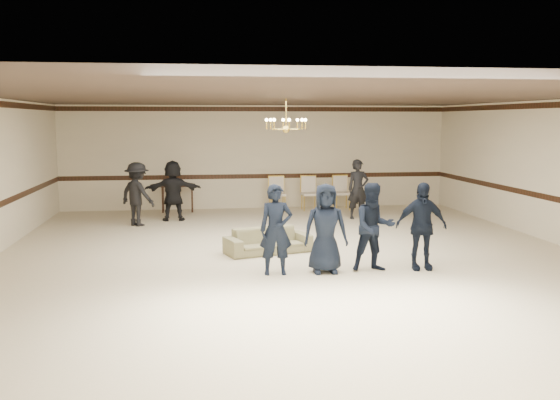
{
  "coord_description": "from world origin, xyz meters",
  "views": [
    {
      "loc": [
        -1.99,
        -12.14,
        2.75
      ],
      "look_at": [
        -0.34,
        -0.5,
        1.22
      ],
      "focal_mm": 39.59,
      "sensor_mm": 36.0,
      "label": 1
    }
  ],
  "objects_px": {
    "banquet_chair_right": "(342,193)",
    "chandelier": "(286,114)",
    "boy_d": "(421,226)",
    "adult_mid": "(173,191)",
    "adult_right": "(358,189)",
    "boy_c": "(374,227)",
    "console_table": "(178,198)",
    "adult_left": "(137,194)",
    "banquet_chair_mid": "(310,193)",
    "boy_b": "(326,228)",
    "settee": "(268,241)",
    "banquet_chair_left": "(277,194)",
    "boy_a": "(276,230)"
  },
  "relations": [
    {
      "from": "banquet_chair_right",
      "to": "chandelier",
      "type": "bearing_deg",
      "value": -120.2
    },
    {
      "from": "boy_d",
      "to": "adult_mid",
      "type": "distance_m",
      "value": 7.84
    },
    {
      "from": "boy_d",
      "to": "adult_right",
      "type": "height_order",
      "value": "adult_right"
    },
    {
      "from": "boy_c",
      "to": "banquet_chair_right",
      "type": "bearing_deg",
      "value": 79.05
    },
    {
      "from": "chandelier",
      "to": "adult_mid",
      "type": "distance_m",
      "value": 5.06
    },
    {
      "from": "adult_right",
      "to": "banquet_chair_right",
      "type": "bearing_deg",
      "value": 86.1
    },
    {
      "from": "adult_right",
      "to": "console_table",
      "type": "xyz_separation_m",
      "value": [
        -5.03,
        2.01,
        -0.42
      ]
    },
    {
      "from": "banquet_chair_right",
      "to": "adult_right",
      "type": "bearing_deg",
      "value": -93.72
    },
    {
      "from": "adult_mid",
      "to": "console_table",
      "type": "relative_size",
      "value": 1.7
    },
    {
      "from": "adult_left",
      "to": "console_table",
      "type": "height_order",
      "value": "adult_left"
    },
    {
      "from": "boy_d",
      "to": "console_table",
      "type": "relative_size",
      "value": 1.66
    },
    {
      "from": "boy_c",
      "to": "console_table",
      "type": "distance_m",
      "value": 8.74
    },
    {
      "from": "adult_mid",
      "to": "banquet_chair_right",
      "type": "distance_m",
      "value": 5.28
    },
    {
      "from": "chandelier",
      "to": "banquet_chair_mid",
      "type": "height_order",
      "value": "chandelier"
    },
    {
      "from": "chandelier",
      "to": "banquet_chair_right",
      "type": "height_order",
      "value": "chandelier"
    },
    {
      "from": "boy_b",
      "to": "boy_c",
      "type": "xyz_separation_m",
      "value": [
        0.9,
        0.0,
        0.0
      ]
    },
    {
      "from": "settee",
      "to": "adult_left",
      "type": "distance_m",
      "value": 4.85
    },
    {
      "from": "settee",
      "to": "adult_right",
      "type": "xyz_separation_m",
      "value": [
        3.03,
        4.09,
        0.57
      ]
    },
    {
      "from": "boy_d",
      "to": "console_table",
      "type": "distance_m",
      "value": 9.16
    },
    {
      "from": "boy_c",
      "to": "banquet_chair_left",
      "type": "height_order",
      "value": "boy_c"
    },
    {
      "from": "banquet_chair_right",
      "to": "adult_left",
      "type": "bearing_deg",
      "value": -165.06
    },
    {
      "from": "banquet_chair_mid",
      "to": "adult_left",
      "type": "bearing_deg",
      "value": -161.51
    },
    {
      "from": "boy_c",
      "to": "settee",
      "type": "distance_m",
      "value": 2.55
    },
    {
      "from": "banquet_chair_mid",
      "to": "settee",
      "type": "bearing_deg",
      "value": -113.27
    },
    {
      "from": "boy_a",
      "to": "banquet_chair_mid",
      "type": "height_order",
      "value": "boy_a"
    },
    {
      "from": "chandelier",
      "to": "boy_c",
      "type": "distance_m",
      "value": 3.42
    },
    {
      "from": "adult_left",
      "to": "banquet_chair_right",
      "type": "bearing_deg",
      "value": -120.38
    },
    {
      "from": "settee",
      "to": "banquet_chair_right",
      "type": "height_order",
      "value": "banquet_chair_right"
    },
    {
      "from": "boy_c",
      "to": "adult_mid",
      "type": "xyz_separation_m",
      "value": [
        -3.79,
        6.28,
        0.02
      ]
    },
    {
      "from": "boy_b",
      "to": "banquet_chair_left",
      "type": "xyz_separation_m",
      "value": [
        0.18,
        7.69,
        -0.3
      ]
    },
    {
      "from": "adult_right",
      "to": "adult_left",
      "type": "bearing_deg",
      "value": 178.14
    },
    {
      "from": "boy_c",
      "to": "banquet_chair_mid",
      "type": "height_order",
      "value": "boy_c"
    },
    {
      "from": "chandelier",
      "to": "adult_right",
      "type": "bearing_deg",
      "value": 53.52
    },
    {
      "from": "boy_a",
      "to": "boy_c",
      "type": "height_order",
      "value": "same"
    },
    {
      "from": "chandelier",
      "to": "banquet_chair_left",
      "type": "distance_m",
      "value": 5.8
    },
    {
      "from": "boy_a",
      "to": "boy_c",
      "type": "bearing_deg",
      "value": 1.71
    },
    {
      "from": "boy_b",
      "to": "adult_right",
      "type": "xyz_separation_m",
      "value": [
        2.21,
        5.88,
        0.02
      ]
    },
    {
      "from": "boy_b",
      "to": "console_table",
      "type": "xyz_separation_m",
      "value": [
        -2.82,
        7.89,
        -0.4
      ]
    },
    {
      "from": "console_table",
      "to": "chandelier",
      "type": "bearing_deg",
      "value": -70.19
    },
    {
      "from": "boy_a",
      "to": "adult_left",
      "type": "relative_size",
      "value": 0.98
    },
    {
      "from": "boy_c",
      "to": "adult_right",
      "type": "bearing_deg",
      "value": 75.98
    },
    {
      "from": "adult_mid",
      "to": "adult_right",
      "type": "relative_size",
      "value": 1.0
    },
    {
      "from": "banquet_chair_right",
      "to": "console_table",
      "type": "distance_m",
      "value": 5.01
    },
    {
      "from": "chandelier",
      "to": "banquet_chair_left",
      "type": "height_order",
      "value": "chandelier"
    },
    {
      "from": "boy_d",
      "to": "adult_mid",
      "type": "xyz_separation_m",
      "value": [
        -4.69,
        6.28,
        0.02
      ]
    },
    {
      "from": "adult_right",
      "to": "console_table",
      "type": "bearing_deg",
      "value": 153.46
    },
    {
      "from": "adult_left",
      "to": "banquet_chair_right",
      "type": "relative_size",
      "value": 1.61
    },
    {
      "from": "banquet_chair_right",
      "to": "settee",
      "type": "bearing_deg",
      "value": -121.51
    },
    {
      "from": "adult_mid",
      "to": "banquet_chair_right",
      "type": "relative_size",
      "value": 1.61
    },
    {
      "from": "adult_mid",
      "to": "console_table",
      "type": "height_order",
      "value": "adult_mid"
    }
  ]
}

